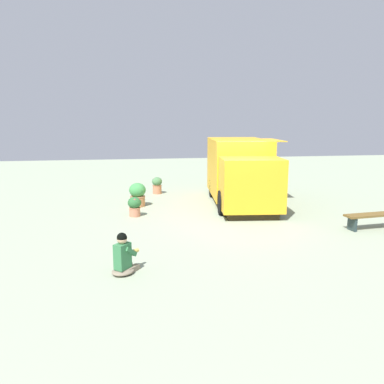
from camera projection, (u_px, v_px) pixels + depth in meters
The scene contains 7 objects.
ground_plane at pixel (238, 217), 12.83m from camera, with size 40.00×40.00×0.00m, color #96A387.
food_truck at pixel (241, 173), 14.67m from camera, with size 5.52×3.15×2.44m.
person_customer at pixel (124, 257), 8.02m from camera, with size 0.73×0.70×0.90m.
planter_flowering_near at pixel (157, 185), 16.75m from camera, with size 0.44×0.44×0.73m.
planter_flowering_far at pixel (138, 194), 14.29m from camera, with size 0.62×0.62×0.88m.
planter_flowering_side at pixel (135, 206), 12.80m from camera, with size 0.45×0.45×0.66m.
plaza_bench at pixel (374, 217), 11.34m from camera, with size 0.58×1.91×0.46m.
Camera 1 is at (12.03, -3.58, 3.19)m, focal length 35.76 mm.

